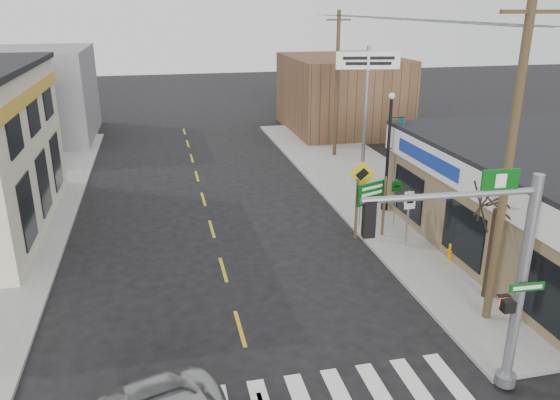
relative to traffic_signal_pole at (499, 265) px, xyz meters
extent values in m
cube|color=gray|center=(3.48, 13.19, -3.50)|extent=(6.00, 38.00, 0.13)
cube|color=gold|center=(-5.52, 8.19, -3.56)|extent=(0.12, 56.00, 0.01)
cube|color=brown|center=(6.48, 30.19, -0.76)|extent=(8.00, 10.00, 5.60)
cube|color=gray|center=(-16.52, 32.19, -0.36)|extent=(9.00, 10.00, 6.40)
cylinder|color=gray|center=(0.68, 0.00, -0.64)|extent=(0.26, 0.26, 5.59)
cylinder|color=gray|center=(-1.37, 0.00, 1.79)|extent=(4.10, 0.15, 0.15)
cube|color=black|center=(-3.22, 0.00, 1.37)|extent=(0.26, 0.21, 0.84)
cube|color=#05460E|center=(0.68, -0.22, -0.54)|extent=(0.89, 0.04, 0.21)
cube|color=#05460E|center=(-0.25, 0.00, 2.07)|extent=(0.89, 0.05, 0.51)
cube|color=black|center=(0.43, -0.05, -1.15)|extent=(0.30, 0.24, 0.30)
cube|color=#4C3B23|center=(0.19, 9.65, -2.15)|extent=(0.09, 0.09, 2.57)
cube|color=#4C3B23|center=(1.38, 9.65, -2.15)|extent=(0.09, 0.09, 2.57)
cube|color=#0E4816|center=(0.78, 9.59, -1.51)|extent=(1.47, 0.05, 0.92)
cylinder|color=orange|center=(2.98, 6.85, -3.16)|extent=(0.20, 0.20, 0.55)
sphere|color=orange|center=(2.98, 6.85, -2.85)|extent=(0.22, 0.22, 0.22)
cylinder|color=gray|center=(0.78, 10.76, -2.07)|extent=(0.07, 0.07, 2.72)
cube|color=gold|center=(0.78, 10.73, -1.04)|extent=(1.15, 0.03, 1.15)
cylinder|color=black|center=(2.68, 12.48, -0.79)|extent=(0.14, 0.14, 5.29)
sphere|color=silver|center=(2.68, 12.48, 1.91)|extent=(0.29, 0.29, 0.29)
cube|color=#0E5752|center=(3.24, 12.48, 0.23)|extent=(0.02, 0.56, 1.43)
cylinder|color=gray|center=(3.48, 17.51, 0.15)|extent=(0.21, 0.21, 7.16)
cube|color=white|center=(3.48, 17.51, 2.96)|extent=(3.37, 0.18, 0.90)
cylinder|color=black|center=(2.68, 4.09, -1.89)|extent=(0.19, 0.19, 3.10)
ellipsoid|color=#173717|center=(4.84, 4.11, -3.00)|extent=(1.15, 1.15, 0.86)
ellipsoid|color=black|center=(4.24, 5.89, -2.99)|extent=(1.18, 1.18, 0.89)
cylinder|color=#433122|center=(2.02, 2.94, 1.36)|extent=(0.25, 0.25, 9.60)
cube|color=#433122|center=(2.02, 2.94, 5.54)|extent=(1.67, 0.10, 0.10)
cylinder|color=#3B301D|center=(3.53, 22.59, 1.00)|extent=(0.23, 0.23, 8.87)
cube|color=#3B301D|center=(3.53, 22.59, 4.86)|extent=(1.54, 0.10, 0.10)
camera|label=1|loc=(-7.50, -9.99, 5.70)|focal=35.00mm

